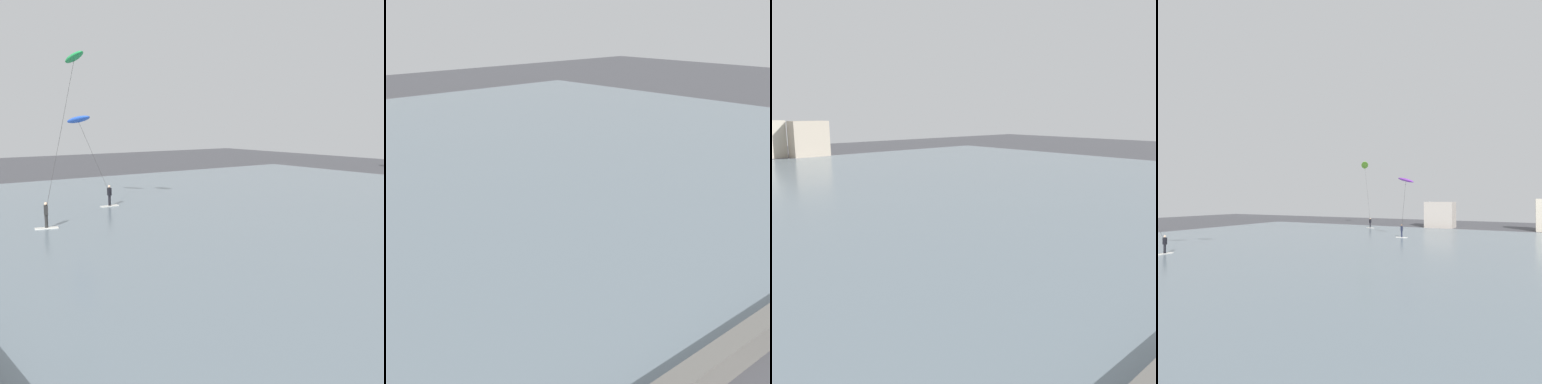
# 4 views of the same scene
# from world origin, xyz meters

# --- Properties ---
(water_bay) EXTENTS (84.00, 52.00, 0.10)m
(water_bay) POSITION_xyz_m (0.00, 31.15, 0.05)
(water_bay) COLOR slate
(water_bay) RESTS_ON ground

